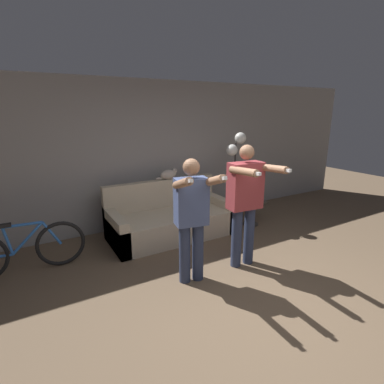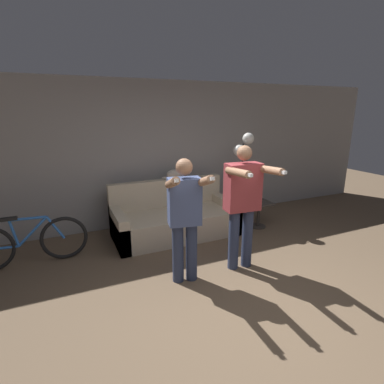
# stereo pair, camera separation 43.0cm
# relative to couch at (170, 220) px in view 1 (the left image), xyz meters

# --- Properties ---
(ground_plane) EXTENTS (16.00, 16.00, 0.00)m
(ground_plane) POSITION_rel_couch_xyz_m (-0.01, -2.30, -0.28)
(ground_plane) COLOR brown
(wall_back) EXTENTS (10.00, 0.05, 2.60)m
(wall_back) POSITION_rel_couch_xyz_m (-0.01, 0.74, 1.02)
(wall_back) COLOR gray
(wall_back) RESTS_ON ground_plane
(couch) EXTENTS (2.06, 0.95, 0.90)m
(couch) POSITION_rel_couch_xyz_m (0.00, 0.00, 0.00)
(couch) COLOR beige
(couch) RESTS_ON ground_plane
(person_left) EXTENTS (0.54, 0.71, 1.55)m
(person_left) POSITION_rel_couch_xyz_m (-0.40, -1.42, 0.61)
(person_left) COLOR #2D3856
(person_left) RESTS_ON ground_plane
(person_right) EXTENTS (0.56, 0.70, 1.66)m
(person_right) POSITION_rel_couch_xyz_m (0.41, -1.42, 0.69)
(person_right) COLOR #2D3856
(person_right) RESTS_ON ground_plane
(cat) EXTENTS (0.40, 0.14, 0.18)m
(cat) POSITION_rel_couch_xyz_m (0.15, 0.35, 0.71)
(cat) COLOR #B7AD9E
(cat) RESTS_ON couch
(floor_lamp) EXTENTS (0.38, 0.33, 1.70)m
(floor_lamp) POSITION_rel_couch_xyz_m (1.27, -0.10, 1.01)
(floor_lamp) COLOR black
(floor_lamp) RESTS_ON ground_plane
(side_table) EXTENTS (0.42, 0.42, 0.47)m
(side_table) POSITION_rel_couch_xyz_m (1.53, -0.30, 0.06)
(side_table) COLOR #38332D
(side_table) RESTS_ON ground_plane
(cup) EXTENTS (0.07, 0.07, 0.10)m
(cup) POSITION_rel_couch_xyz_m (1.48, -0.32, 0.25)
(cup) COLOR #3D6693
(cup) RESTS_ON side_table
(bicycle) EXTENTS (1.55, 0.07, 0.72)m
(bicycle) POSITION_rel_couch_xyz_m (-2.21, -0.17, 0.06)
(bicycle) COLOR black
(bicycle) RESTS_ON ground_plane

